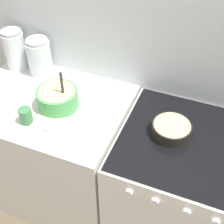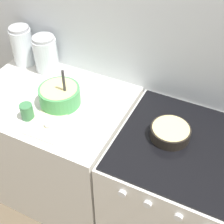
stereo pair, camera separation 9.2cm
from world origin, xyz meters
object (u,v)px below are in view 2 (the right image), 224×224
at_px(mixing_bowl, 60,95).
at_px(storage_jar_middle, 46,56).
at_px(stove, 175,195).
at_px(baking_pan, 170,132).
at_px(storage_jar_left, 23,48).
at_px(tin_can, 27,111).

bearing_deg(mixing_bowl, storage_jar_middle, 136.30).
distance_m(mixing_bowl, storage_jar_middle, 0.37).
relative_size(stove, baking_pan, 4.31).
bearing_deg(stove, baking_pan, 169.35).
distance_m(stove, storage_jar_left, 1.35).
xyz_separation_m(baking_pan, storage_jar_left, (-1.10, 0.23, 0.08)).
relative_size(baking_pan, storage_jar_left, 0.79).
bearing_deg(stove, tin_can, -167.51).
bearing_deg(baking_pan, storage_jar_left, 168.21).
distance_m(baking_pan, tin_can, 0.78).
xyz_separation_m(stove, storage_jar_left, (-1.20, 0.25, 0.56)).
bearing_deg(storage_jar_left, storage_jar_middle, -0.00).
relative_size(stove, mixing_bowl, 3.70).
bearing_deg(storage_jar_left, tin_can, -51.10).
bearing_deg(tin_can, stove, 12.49).
bearing_deg(mixing_bowl, baking_pan, 1.98).
relative_size(mixing_bowl, tin_can, 2.64).
bearing_deg(stove, storage_jar_left, 168.31).
distance_m(stove, tin_can, 1.00).
bearing_deg(storage_jar_left, mixing_bowl, -29.53).
xyz_separation_m(stove, tin_can, (-0.85, -0.19, 0.49)).
xyz_separation_m(stove, storage_jar_middle, (-1.02, 0.25, 0.55)).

